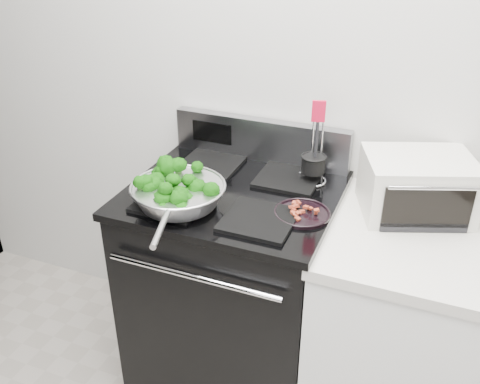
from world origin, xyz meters
The scene contains 8 objects.
back_wall centered at (0.00, 1.75, 1.35)m, with size 4.00×0.02×2.70m, color beige.
gas_range centered at (-0.30, 1.41, 0.49)m, with size 0.79×0.69×1.13m.
counter centered at (0.39, 1.41, 0.46)m, with size 0.62×0.68×0.92m.
skillet centered at (-0.43, 1.23, 1.00)m, with size 0.35×0.54×0.07m.
broccoli_pile centered at (-0.44, 1.23, 1.02)m, with size 0.27×0.27×0.09m, color black, non-canonical shape.
bacon_plate centered at (-0.01, 1.34, 0.97)m, with size 0.20×0.20×0.04m.
utensil_holder centered at (-0.04, 1.59, 1.01)m, with size 0.11×0.11×0.34m.
toaster_oven centered at (0.35, 1.56, 1.03)m, with size 0.45×0.40×0.21m.
Camera 1 is at (0.40, -0.24, 1.93)m, focal length 40.00 mm.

